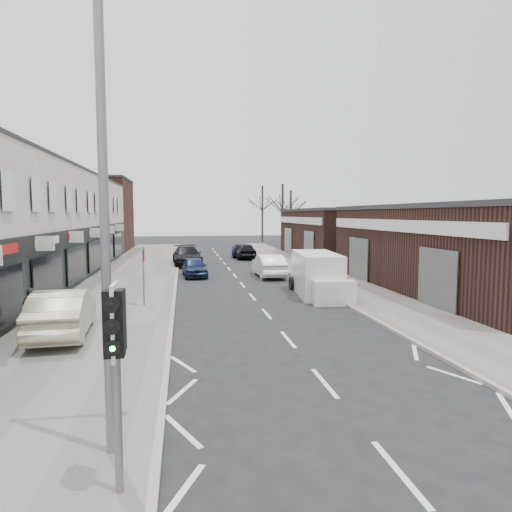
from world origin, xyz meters
name	(u,v)px	position (x,y,z in m)	size (l,w,h in m)	color
ground	(354,418)	(0.00, 0.00, 0.00)	(160.00, 160.00, 0.00)	black
pavement_left	(133,277)	(-6.75, 22.00, 0.06)	(5.50, 64.00, 0.12)	slate
pavement_right	(316,273)	(5.75, 22.00, 0.06)	(3.50, 64.00, 0.12)	slate
shop_terrace_left	(6,225)	(-13.50, 19.50, 3.55)	(8.00, 41.00, 7.10)	silver
brick_block_far	(92,216)	(-13.50, 45.00, 4.00)	(8.00, 10.00, 8.00)	#45271D
right_unit_near	(478,250)	(12.50, 14.00, 2.25)	(10.00, 18.00, 4.50)	#321C17
right_unit_far	(348,234)	(12.50, 34.00, 2.25)	(10.00, 16.00, 4.50)	#321C17
tree_far_a	(282,247)	(9.00, 48.00, 0.00)	(3.60, 3.60, 8.00)	#382D26
tree_far_b	(291,244)	(11.50, 54.00, 0.00)	(3.60, 3.60, 7.50)	#382D26
tree_far_c	(262,242)	(8.50, 60.00, 0.00)	(3.60, 3.60, 8.50)	#382D26
traffic_light	(115,339)	(-4.40, -2.02, 2.41)	(0.28, 0.60, 3.10)	slate
street_lamp	(115,188)	(-4.53, -0.80, 4.62)	(2.23, 0.22, 8.00)	slate
warning_sign	(144,259)	(-5.16, 12.00, 2.20)	(0.12, 0.80, 2.70)	slate
white_van	(318,275)	(3.40, 13.95, 1.04)	(2.44, 5.81, 2.19)	silver
sedan_on_pavement	(63,312)	(-7.46, 7.28, 0.91)	(1.67, 4.80, 1.58)	#A89F87
pedestrian	(31,310)	(-8.63, 7.83, 0.90)	(0.57, 0.37, 1.57)	black
parked_car_left_a	(195,267)	(-2.71, 22.03, 0.65)	(1.53, 3.79, 1.29)	#152243
parked_car_left_b	(187,256)	(-3.16, 28.95, 0.79)	(2.21, 5.45, 1.58)	black
parked_car_right_a	(269,266)	(2.20, 21.20, 0.76)	(1.60, 4.60, 1.52)	white
parked_car_right_b	(244,251)	(2.20, 33.81, 0.75)	(1.76, 4.38, 1.49)	black
parked_car_right_c	(241,250)	(2.20, 35.95, 0.66)	(1.85, 4.54, 1.32)	#151741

